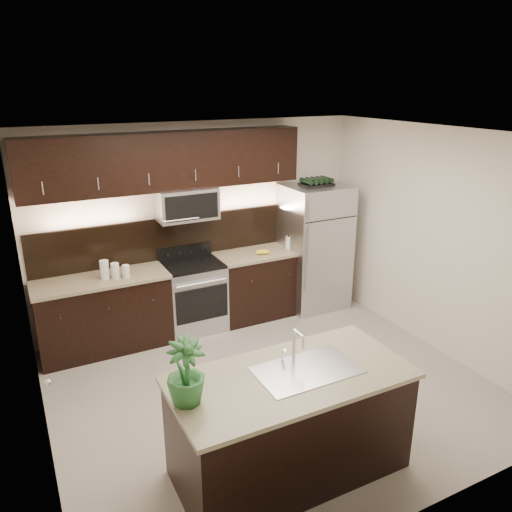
{
  "coord_description": "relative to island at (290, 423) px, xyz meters",
  "views": [
    {
      "loc": [
        -2.27,
        -4.1,
        3.17
      ],
      "look_at": [
        0.1,
        0.55,
        1.33
      ],
      "focal_mm": 35.0,
      "sensor_mm": 36.0,
      "label": 1
    }
  ],
  "objects": [
    {
      "name": "upper_fixtures",
      "position": [
        0.02,
        2.98,
        1.67
      ],
      "size": [
        3.49,
        0.4,
        1.66
      ],
      "color": "black",
      "rests_on": "counter_run"
    },
    {
      "name": "refrigerator",
      "position": [
        2.04,
        2.78,
        0.43
      ],
      "size": [
        0.87,
        0.78,
        1.8
      ],
      "primitive_type": "cube",
      "color": "#B2B2B7",
      "rests_on": "ground"
    },
    {
      "name": "ground",
      "position": [
        0.45,
        1.15,
        -0.47
      ],
      "size": [
        4.5,
        4.5,
        0.0
      ],
      "primitive_type": "plane",
      "color": "gray",
      "rests_on": "ground"
    },
    {
      "name": "wine_rack",
      "position": [
        2.04,
        2.78,
        1.38
      ],
      "size": [
        0.44,
        0.28,
        0.1
      ],
      "color": "black",
      "rests_on": "refrigerator"
    },
    {
      "name": "bananas",
      "position": [
        1.13,
        2.76,
        0.5
      ],
      "size": [
        0.22,
        0.19,
        0.06
      ],
      "primitive_type": "ellipsoid",
      "rotation": [
        0.0,
        0.0,
        -0.26
      ],
      "color": "gold",
      "rests_on": "counter_run"
    },
    {
      "name": "island",
      "position": [
        0.0,
        0.0,
        0.0
      ],
      "size": [
        1.96,
        0.96,
        0.94
      ],
      "color": "black",
      "rests_on": "ground"
    },
    {
      "name": "canisters",
      "position": [
        -0.83,
        2.75,
        0.57
      ],
      "size": [
        0.33,
        0.18,
        0.23
      ],
      "rotation": [
        0.0,
        0.0,
        -0.37
      ],
      "color": "silver",
      "rests_on": "counter_run"
    },
    {
      "name": "room_walls",
      "position": [
        0.34,
        1.11,
        1.22
      ],
      "size": [
        4.52,
        4.02,
        2.71
      ],
      "color": "beige",
      "rests_on": "ground"
    },
    {
      "name": "sink_faucet",
      "position": [
        0.15,
        0.01,
        0.48
      ],
      "size": [
        0.84,
        0.5,
        0.28
      ],
      "color": "silver",
      "rests_on": "island"
    },
    {
      "name": "plant",
      "position": [
        -0.86,
        0.04,
        0.72
      ],
      "size": [
        0.31,
        0.31,
        0.51
      ],
      "primitive_type": "imported",
      "rotation": [
        0.0,
        0.0,
        0.07
      ],
      "color": "#265F29",
      "rests_on": "island"
    },
    {
      "name": "french_press",
      "position": [
        1.62,
        2.79,
        0.57
      ],
      "size": [
        0.09,
        0.09,
        0.26
      ],
      "rotation": [
        0.0,
        0.0,
        0.14
      ],
      "color": "silver",
      "rests_on": "counter_run"
    },
    {
      "name": "counter_run",
      "position": [
        -0.01,
        2.84,
        -0.0
      ],
      "size": [
        3.51,
        0.65,
        0.94
      ],
      "color": "black",
      "rests_on": "ground"
    }
  ]
}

